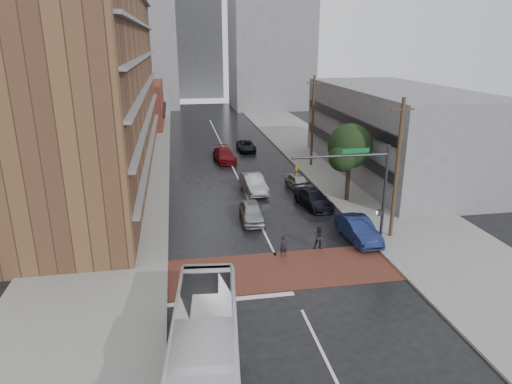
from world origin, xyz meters
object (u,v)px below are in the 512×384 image
object	(u,v)px
car_travel_a	(252,212)
car_parked_mid	(314,199)
transit_bus	(205,356)
suv_travel	(246,146)
pedestrian_a	(284,246)
car_parked_near	(358,229)
car_travel_c	(224,155)
car_travel_b	(253,184)
car_parked_far	(299,182)
pedestrian_b	(320,238)

from	to	relation	value
car_travel_a	car_parked_mid	xyz separation A→B (m)	(5.75, 2.35, -0.03)
transit_bus	car_travel_a	xyz separation A→B (m)	(4.84, 17.66, -0.85)
transit_bus	suv_travel	distance (m)	42.50
pedestrian_a	car_parked_near	size ratio (longest dim) A/B	0.31
pedestrian_a	car_travel_c	bearing A→B (deg)	75.70
car_parked_mid	car_travel_a	bearing A→B (deg)	-167.59
suv_travel	pedestrian_a	bearing A→B (deg)	-94.08
car_travel_c	car_parked_near	world-z (taller)	car_parked_near
transit_bus	car_travel_b	xyz separation A→B (m)	(6.19, 24.77, -0.76)
car_travel_c	car_parked_mid	size ratio (longest dim) A/B	1.07
car_travel_a	car_parked_near	bearing A→B (deg)	-32.89
car_parked_mid	car_parked_far	xyz separation A→B (m)	(0.00, 4.83, 0.00)
car_travel_c	car_parked_far	world-z (taller)	car_travel_c
transit_bus	car_parked_mid	size ratio (longest dim) A/B	2.33
car_travel_a	car_travel_c	xyz separation A→B (m)	(-0.06, 19.04, 0.02)
car_parked_near	pedestrian_b	bearing A→B (deg)	-165.91
car_travel_a	pedestrian_a	bearing A→B (deg)	-78.50
suv_travel	car_parked_far	distance (m)	17.03
car_travel_b	car_parked_far	xyz separation A→B (m)	(4.40, 0.08, -0.12)
pedestrian_a	pedestrian_b	bearing A→B (deg)	-2.82
suv_travel	car_parked_far	xyz separation A→B (m)	(2.46, -16.86, 0.07)
pedestrian_b	car_parked_mid	bearing A→B (deg)	85.67
transit_bus	car_travel_a	world-z (taller)	transit_bus
car_parked_near	car_parked_far	world-z (taller)	car_parked_near
car_travel_a	car_travel_c	size ratio (longest dim) A/B	0.83
pedestrian_b	car_travel_a	xyz separation A→B (m)	(-3.71, 5.82, -0.10)
car_travel_a	car_parked_far	distance (m)	9.20
car_parked_far	car_travel_c	bearing A→B (deg)	108.53
pedestrian_a	car_travel_a	bearing A→B (deg)	82.46
suv_travel	car_parked_mid	distance (m)	21.82
transit_bus	car_travel_a	bearing A→B (deg)	80.62
car_parked_far	pedestrian_a	bearing A→B (deg)	-116.55
transit_bus	car_travel_c	world-z (taller)	transit_bus
car_travel_c	car_parked_near	distance (m)	24.84
car_travel_a	car_parked_far	world-z (taller)	car_travel_a
car_travel_c	pedestrian_a	bearing A→B (deg)	-93.36
car_parked_mid	car_travel_b	bearing A→B (deg)	122.99
pedestrian_b	car_travel_a	world-z (taller)	pedestrian_b
car_parked_near	car_travel_a	bearing A→B (deg)	141.30
car_travel_b	car_parked_mid	xyz separation A→B (m)	(4.40, -4.75, -0.12)
car_travel_b	suv_travel	world-z (taller)	car_travel_b
pedestrian_a	car_travel_b	world-z (taller)	car_travel_b
car_travel_a	car_travel_b	size ratio (longest dim) A/B	0.86
car_parked_mid	pedestrian_a	bearing A→B (deg)	-127.83
car_parked_mid	car_parked_near	bearing A→B (deg)	-91.11
car_travel_c	car_parked_near	xyz separation A→B (m)	(6.91, -23.86, 0.04)
transit_bus	car_travel_c	distance (m)	37.03
car_parked_mid	car_parked_far	size ratio (longest dim) A/B	1.17
pedestrian_a	car_travel_a	world-z (taller)	pedestrian_a
pedestrian_a	car_travel_a	size ratio (longest dim) A/B	0.35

